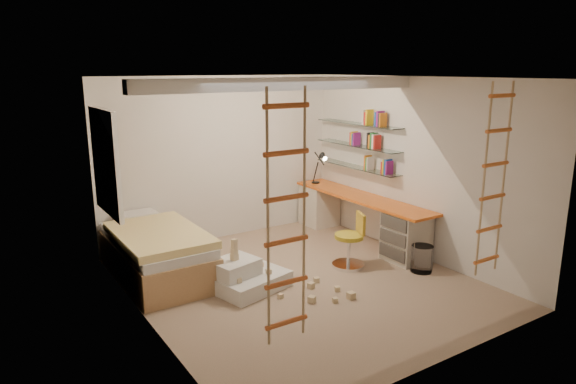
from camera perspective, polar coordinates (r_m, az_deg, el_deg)
floor at (r=6.77m, az=1.41°, el=-10.02°), size 4.50×4.50×0.00m
ceiling_beam at (r=6.45m, az=0.00°, el=11.91°), size 4.00×0.18×0.16m
window_frame at (r=6.88m, az=-19.61°, el=3.10°), size 0.06×1.15×1.35m
window_blind at (r=6.89m, az=-19.29°, el=3.14°), size 0.02×1.00×1.20m
rope_ladder_left at (r=4.17m, az=-0.18°, el=-3.08°), size 0.41×0.04×2.13m
rope_ladder_right at (r=6.03m, az=21.91°, el=1.17°), size 0.41×0.04×2.13m
waste_bin at (r=7.27m, az=14.65°, el=-7.18°), size 0.30×0.30×0.37m
desk at (r=8.26m, az=7.89°, el=-2.72°), size 0.56×2.80×0.75m
shelves at (r=8.33m, az=7.72°, el=5.13°), size 0.25×1.80×0.71m
bed at (r=7.06m, az=-14.40°, el=-6.54°), size 1.02×2.00×0.69m
task_lamp at (r=8.79m, az=3.72°, el=3.28°), size 0.14×0.36×0.57m
swivel_chair at (r=7.22m, az=6.94°, el=-6.12°), size 0.59×0.59×0.77m
play_platform at (r=6.55m, az=-4.78°, el=-9.40°), size 1.03×0.89×0.40m
toy_blocks at (r=6.41m, az=-0.33°, el=-9.40°), size 1.19×1.13×0.67m
books at (r=8.31m, az=7.75°, el=5.92°), size 0.14×0.64×0.92m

